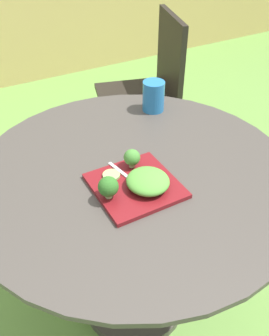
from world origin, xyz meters
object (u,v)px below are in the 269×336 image
at_px(salad_plate, 135,186).
at_px(drinking_glass, 153,98).
at_px(fork, 127,177).
at_px(patio_chair, 151,82).

distance_m(salad_plate, drinking_glass, 0.49).
distance_m(salad_plate, fork, 0.04).
relative_size(drinking_glass, fork, 0.78).
relative_size(salad_plate, drinking_glass, 2.03).
relative_size(patio_chair, fork, 5.83).
relative_size(patio_chair, drinking_glass, 7.51).
distance_m(patio_chair, drinking_glass, 0.75).
height_order(drinking_glass, fork, drinking_glass).
height_order(salad_plate, drinking_glass, drinking_glass).
distance_m(drinking_glass, fork, 0.46).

